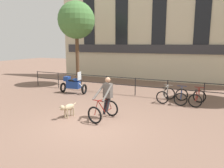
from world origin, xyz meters
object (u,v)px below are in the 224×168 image
(cyclist_with_bike, at_px, (105,101))
(parked_bicycle_mid_right, at_px, (197,98))
(parked_bicycle_mid_left, at_px, (181,96))
(dog, at_px, (68,108))
(parked_motorcycle, at_px, (73,84))
(parked_bicycle_near_lamp, at_px, (166,95))

(cyclist_with_bike, relative_size, parked_bicycle_mid_right, 1.43)
(parked_bicycle_mid_left, bearing_deg, cyclist_with_bike, 51.84)
(dog, distance_m, parked_motorcycle, 4.56)
(dog, distance_m, parked_bicycle_mid_left, 5.83)
(parked_bicycle_near_lamp, distance_m, parked_bicycle_mid_left, 0.78)
(parked_motorcycle, height_order, parked_bicycle_mid_left, parked_motorcycle)
(cyclist_with_bike, bearing_deg, parked_motorcycle, 149.85)
(dog, height_order, parked_bicycle_mid_left, parked_bicycle_mid_left)
(parked_bicycle_mid_right, bearing_deg, parked_bicycle_mid_left, 7.33)
(cyclist_with_bike, bearing_deg, dog, -150.35)
(dog, bearing_deg, parked_bicycle_near_lamp, 60.46)
(dog, xyz_separation_m, parked_bicycle_mid_left, (3.98, 4.25, -0.06))
(dog, xyz_separation_m, parked_bicycle_near_lamp, (3.20, 4.25, -0.06))
(cyclist_with_bike, xyz_separation_m, parked_bicycle_mid_right, (3.27, 3.74, -0.41))
(parked_bicycle_near_lamp, bearing_deg, dog, 61.51)
(parked_motorcycle, xyz_separation_m, parked_bicycle_mid_left, (6.38, 0.38, -0.20))
(dog, relative_size, parked_bicycle_mid_right, 0.83)
(cyclist_with_bike, height_order, dog, cyclist_with_bike)
(parked_motorcycle, bearing_deg, dog, -153.83)
(parked_bicycle_mid_left, bearing_deg, dog, 42.36)
(cyclist_with_bike, xyz_separation_m, parked_bicycle_near_lamp, (1.71, 3.74, -0.41))
(parked_bicycle_near_lamp, bearing_deg, cyclist_with_bike, 73.95)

